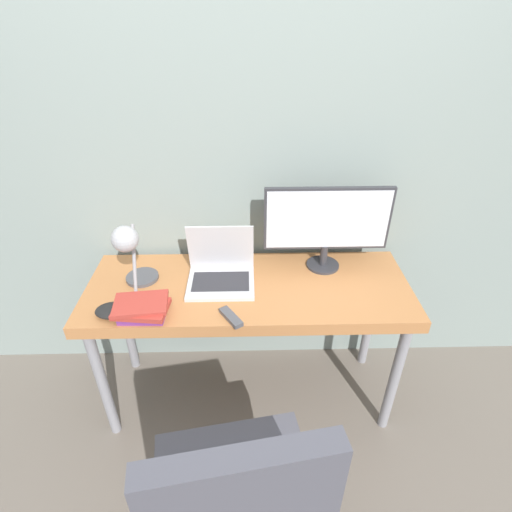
{
  "coord_description": "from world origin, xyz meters",
  "views": [
    {
      "loc": [
        0.0,
        -1.23,
        1.89
      ],
      "look_at": [
        0.04,
        0.25,
        0.94
      ],
      "focal_mm": 28.0,
      "sensor_mm": 36.0,
      "label": 1
    }
  ],
  "objects_px": {
    "monitor": "(327,223)",
    "office_chair": "(238,502)",
    "desk_lamp": "(129,248)",
    "book_stack": "(141,309)",
    "game_controller": "(112,310)",
    "laptop": "(221,271)"
  },
  "relations": [
    {
      "from": "monitor",
      "to": "office_chair",
      "type": "relative_size",
      "value": 0.59
    },
    {
      "from": "desk_lamp",
      "to": "book_stack",
      "type": "xyz_separation_m",
      "value": [
        0.06,
        -0.16,
        -0.2
      ]
    },
    {
      "from": "desk_lamp",
      "to": "book_stack",
      "type": "distance_m",
      "value": 0.26
    },
    {
      "from": "monitor",
      "to": "game_controller",
      "type": "bearing_deg",
      "value": -159.96
    },
    {
      "from": "laptop",
      "to": "book_stack",
      "type": "relative_size",
      "value": 1.31
    },
    {
      "from": "monitor",
      "to": "game_controller",
      "type": "relative_size",
      "value": 4.06
    },
    {
      "from": "office_chair",
      "to": "game_controller",
      "type": "bearing_deg",
      "value": 128.4
    },
    {
      "from": "monitor",
      "to": "game_controller",
      "type": "xyz_separation_m",
      "value": [
        -0.96,
        -0.35,
        -0.23
      ]
    },
    {
      "from": "desk_lamp",
      "to": "game_controller",
      "type": "bearing_deg",
      "value": -114.2
    },
    {
      "from": "desk_lamp",
      "to": "book_stack",
      "type": "relative_size",
      "value": 1.49
    },
    {
      "from": "monitor",
      "to": "book_stack",
      "type": "distance_m",
      "value": 0.93
    },
    {
      "from": "game_controller",
      "to": "laptop",
      "type": "bearing_deg",
      "value": 27.51
    },
    {
      "from": "book_stack",
      "to": "game_controller",
      "type": "relative_size",
      "value": 1.62
    },
    {
      "from": "monitor",
      "to": "desk_lamp",
      "type": "distance_m",
      "value": 0.91
    },
    {
      "from": "laptop",
      "to": "book_stack",
      "type": "distance_m",
      "value": 0.41
    },
    {
      "from": "monitor",
      "to": "game_controller",
      "type": "distance_m",
      "value": 1.04
    },
    {
      "from": "monitor",
      "to": "office_chair",
      "type": "distance_m",
      "value": 1.19
    },
    {
      "from": "desk_lamp",
      "to": "office_chair",
      "type": "distance_m",
      "value": 1.05
    },
    {
      "from": "laptop",
      "to": "desk_lamp",
      "type": "relative_size",
      "value": 0.88
    },
    {
      "from": "office_chair",
      "to": "laptop",
      "type": "bearing_deg",
      "value": 95.57
    },
    {
      "from": "monitor",
      "to": "book_stack",
      "type": "bearing_deg",
      "value": -156.58
    },
    {
      "from": "monitor",
      "to": "desk_lamp",
      "type": "relative_size",
      "value": 1.69
    }
  ]
}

